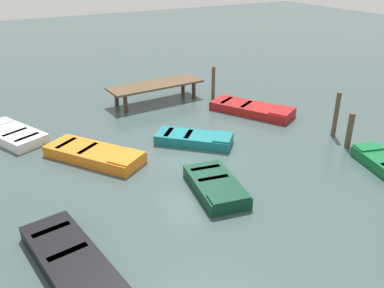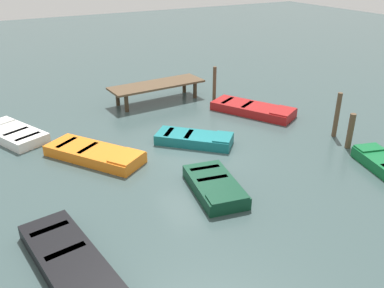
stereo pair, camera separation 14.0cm
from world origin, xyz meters
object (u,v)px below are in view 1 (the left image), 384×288
(rowboat_red, at_px, (252,109))
(rowboat_dark_green, at_px, (216,186))
(rowboat_orange, at_px, (95,154))
(rowboat_white, at_px, (12,134))
(mooring_piling_far_left, at_px, (336,114))
(dock_segment, at_px, (156,86))
(rowboat_black, at_px, (74,265))
(mooring_piling_far_right, at_px, (350,130))
(mooring_piling_near_left, at_px, (213,84))
(rowboat_teal, at_px, (195,139))

(rowboat_red, xyz_separation_m, rowboat_dark_green, (-5.38, -5.15, 0.00))
(rowboat_orange, xyz_separation_m, rowboat_white, (-2.44, 3.47, 0.00))
(rowboat_dark_green, distance_m, mooring_piling_far_left, 6.92)
(dock_segment, bearing_deg, rowboat_black, -127.25)
(dock_segment, xyz_separation_m, mooring_piling_far_right, (4.30, -8.73, -0.11))
(rowboat_white, bearing_deg, rowboat_orange, -168.84)
(dock_segment, xyz_separation_m, mooring_piling_near_left, (2.67, -1.28, 0.06))
(rowboat_red, distance_m, mooring_piling_far_left, 4.12)
(rowboat_black, height_order, rowboat_red, same)
(rowboat_orange, distance_m, rowboat_black, 6.00)
(rowboat_orange, distance_m, rowboat_red, 8.13)
(mooring_piling_near_left, bearing_deg, rowboat_white, -179.49)
(dock_segment, relative_size, rowboat_white, 1.48)
(rowboat_black, distance_m, rowboat_red, 12.23)
(rowboat_red, height_order, rowboat_white, same)
(rowboat_red, bearing_deg, rowboat_dark_green, -74.41)
(rowboat_teal, distance_m, rowboat_red, 4.45)
(dock_segment, height_order, mooring_piling_far_right, mooring_piling_far_right)
(rowboat_orange, relative_size, rowboat_white, 1.16)
(mooring_piling_far_right, distance_m, mooring_piling_far_left, 1.17)
(rowboat_teal, distance_m, rowboat_dark_green, 3.73)
(rowboat_teal, xyz_separation_m, mooring_piling_far_left, (5.51, -2.19, 0.74))
(dock_segment, distance_m, mooring_piling_near_left, 2.97)
(mooring_piling_near_left, distance_m, mooring_piling_far_left, 6.68)
(dock_segment, bearing_deg, mooring_piling_near_left, -28.86)
(rowboat_orange, relative_size, rowboat_red, 0.95)
(rowboat_black, relative_size, rowboat_white, 1.25)
(rowboat_dark_green, xyz_separation_m, mooring_piling_near_left, (4.74, 7.71, 0.68))
(dock_segment, xyz_separation_m, mooring_piling_far_left, (4.68, -7.65, 0.12))
(rowboat_red, bearing_deg, rowboat_teal, -96.72)
(mooring_piling_far_right, bearing_deg, mooring_piling_near_left, 102.34)
(rowboat_teal, relative_size, rowboat_black, 0.71)
(rowboat_dark_green, bearing_deg, dock_segment, 177.58)
(dock_segment, xyz_separation_m, rowboat_teal, (-0.84, -5.46, -0.61))
(mooring_piling_far_right, bearing_deg, rowboat_red, 101.50)
(dock_segment, height_order, rowboat_orange, dock_segment)
(rowboat_black, xyz_separation_m, rowboat_dark_green, (4.94, 1.41, 0.00))
(rowboat_orange, relative_size, rowboat_black, 0.93)
(rowboat_orange, height_order, rowboat_dark_green, same)
(rowboat_orange, xyz_separation_m, rowboat_black, (-2.24, -5.57, -0.00))
(rowboat_teal, xyz_separation_m, rowboat_orange, (-3.93, 0.63, -0.00))
(rowboat_teal, height_order, rowboat_red, same)
(dock_segment, bearing_deg, rowboat_orange, -137.85)
(rowboat_white, xyz_separation_m, mooring_piling_far_right, (11.50, -7.36, 0.50))
(rowboat_teal, bearing_deg, dock_segment, 125.36)
(dock_segment, distance_m, rowboat_black, 12.55)
(rowboat_red, distance_m, mooring_piling_near_left, 2.71)
(mooring_piling_far_right, height_order, mooring_piling_far_left, mooring_piling_far_left)
(rowboat_orange, distance_m, mooring_piling_near_left, 8.27)
(dock_segment, distance_m, mooring_piling_far_right, 9.73)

